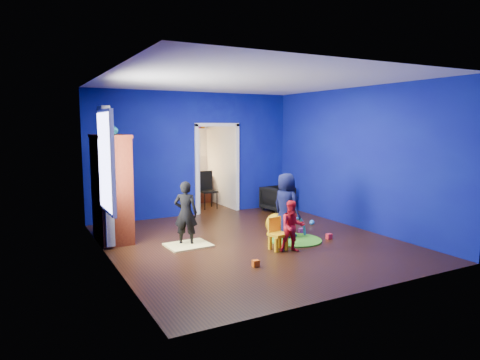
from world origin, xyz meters
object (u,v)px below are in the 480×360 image
child_black (186,213)px  folding_chair (208,191)px  toddler_red (292,226)px  crt_tv (113,186)px  tv_armoire (111,188)px  child_navy (286,206)px  hopper_ball (276,224)px  kid_chair (278,236)px  armchair (278,199)px  study_desk (194,189)px  play_mat (296,240)px  vase (113,129)px

child_black → folding_chair: (1.72, 2.92, -0.11)m
toddler_red → crt_tv: size_ratio=1.25×
tv_armoire → child_navy: bearing=-25.0°
hopper_ball → toddler_red: bearing=-109.4°
kid_chair → folding_chair: (0.44, 3.96, 0.21)m
armchair → hopper_ball: size_ratio=1.59×
child_navy → study_desk: child_navy is taller
kid_chair → folding_chair: folding_chair is taller
armchair → tv_armoire: bearing=91.4°
tv_armoire → hopper_ball: bearing=-21.2°
toddler_red → study_desk: toddler_red is taller
kid_chair → folding_chair: size_ratio=0.54×
toddler_red → folding_chair: size_ratio=0.95×
armchair → child_navy: child_navy is taller
armchair → play_mat: 2.83m
crt_tv → study_desk: 4.08m
toddler_red → study_desk: size_ratio=0.99×
kid_chair → study_desk: size_ratio=0.57×
kid_chair → folding_chair: bearing=74.3°
child_navy → study_desk: (-0.14, 4.30, -0.24)m
child_black → crt_tv: size_ratio=1.64×
toddler_red → hopper_ball: bearing=91.4°
crt_tv → kid_chair: size_ratio=1.40×
armchair → crt_tv: (-4.18, -0.87, 0.71)m
child_navy → kid_chair: (-0.58, -0.63, -0.37)m
vase → study_desk: bearing=49.0°
armchair → child_black: (-3.13, -1.82, 0.27)m
tv_armoire → play_mat: size_ratio=2.05×
vase → hopper_ball: vase is taller
vase → crt_tv: vase is taller
armchair → kid_chair: armchair is taller
folding_chair → tv_armoire: bearing=-145.0°
toddler_red → tv_armoire: (-2.52, 2.20, 0.54)m
armchair → toddler_red: (-1.70, -3.06, 0.13)m
tv_armoire → folding_chair: (2.81, 1.97, -0.52)m
child_black → folding_chair: child_black is taller
child_navy → play_mat: (0.03, -0.29, -0.60)m
child_black → tv_armoire: tv_armoire is taller
play_mat → folding_chair: size_ratio=1.04×
study_desk → kid_chair: bearing=-95.1°
child_black → vase: bearing=2.3°
child_navy → hopper_ball: bearing=-0.4°
hopper_ball → play_mat: size_ratio=0.44×
kid_chair → study_desk: (0.44, 4.92, 0.12)m
study_desk → tv_armoire: bearing=-133.8°
armchair → child_navy: bearing=140.1°
play_mat → folding_chair: 3.66m
folding_chair → hopper_ball: bearing=-88.3°
child_black → toddler_red: size_ratio=1.31×
crt_tv → child_navy: bearing=-25.3°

